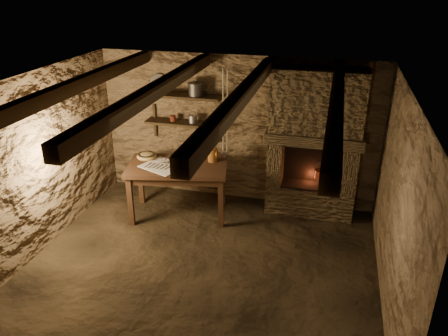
% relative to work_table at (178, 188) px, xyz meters
% --- Properties ---
extents(floor, '(4.50, 4.50, 0.00)m').
position_rel_work_table_xyz_m(floor, '(0.73, -1.18, -0.46)').
color(floor, black).
rests_on(floor, ground).
extents(back_wall, '(4.50, 0.04, 2.40)m').
position_rel_work_table_xyz_m(back_wall, '(0.73, 0.82, 0.74)').
color(back_wall, '#4D3924').
rests_on(back_wall, floor).
extents(front_wall, '(4.50, 0.04, 2.40)m').
position_rel_work_table_xyz_m(front_wall, '(0.73, -3.18, 0.74)').
color(front_wall, '#4D3924').
rests_on(front_wall, floor).
extents(left_wall, '(0.04, 4.00, 2.40)m').
position_rel_work_table_xyz_m(left_wall, '(-1.52, -1.18, 0.74)').
color(left_wall, '#4D3924').
rests_on(left_wall, floor).
extents(right_wall, '(0.04, 4.00, 2.40)m').
position_rel_work_table_xyz_m(right_wall, '(2.98, -1.18, 0.74)').
color(right_wall, '#4D3924').
rests_on(right_wall, floor).
extents(ceiling, '(4.50, 4.00, 0.04)m').
position_rel_work_table_xyz_m(ceiling, '(0.73, -1.18, 1.94)').
color(ceiling, black).
rests_on(ceiling, back_wall).
extents(beam_far_left, '(0.14, 3.95, 0.16)m').
position_rel_work_table_xyz_m(beam_far_left, '(-0.77, -1.18, 1.85)').
color(beam_far_left, black).
rests_on(beam_far_left, ceiling).
extents(beam_mid_left, '(0.14, 3.95, 0.16)m').
position_rel_work_table_xyz_m(beam_mid_left, '(0.23, -1.18, 1.85)').
color(beam_mid_left, black).
rests_on(beam_mid_left, ceiling).
extents(beam_mid_right, '(0.14, 3.95, 0.16)m').
position_rel_work_table_xyz_m(beam_mid_right, '(1.23, -1.18, 1.85)').
color(beam_mid_right, black).
rests_on(beam_mid_right, ceiling).
extents(beam_far_right, '(0.14, 3.95, 0.16)m').
position_rel_work_table_xyz_m(beam_far_right, '(2.23, -1.18, 1.85)').
color(beam_far_right, black).
rests_on(beam_far_right, ceiling).
extents(shelf_lower, '(1.25, 0.30, 0.04)m').
position_rel_work_table_xyz_m(shelf_lower, '(-0.12, 0.66, 0.84)').
color(shelf_lower, black).
rests_on(shelf_lower, back_wall).
extents(shelf_upper, '(1.25, 0.30, 0.04)m').
position_rel_work_table_xyz_m(shelf_upper, '(-0.12, 0.66, 1.29)').
color(shelf_upper, black).
rests_on(shelf_upper, back_wall).
extents(hearth, '(1.43, 0.51, 2.30)m').
position_rel_work_table_xyz_m(hearth, '(1.98, 0.59, 0.76)').
color(hearth, '#372B1B').
rests_on(hearth, floor).
extents(work_table, '(1.65, 1.16, 0.86)m').
position_rel_work_table_xyz_m(work_table, '(0.00, 0.00, 0.00)').
color(work_table, '#382113').
rests_on(work_table, floor).
extents(linen_cloth, '(0.74, 0.68, 0.01)m').
position_rel_work_table_xyz_m(linen_cloth, '(-0.19, -0.12, 0.40)').
color(linen_cloth, silver).
rests_on(linen_cloth, work_table).
extents(pewter_cutlery_row, '(0.54, 0.37, 0.01)m').
position_rel_work_table_xyz_m(pewter_cutlery_row, '(-0.19, -0.14, 0.41)').
color(pewter_cutlery_row, gray).
rests_on(pewter_cutlery_row, linen_cloth).
extents(drinking_glasses, '(0.19, 0.06, 0.08)m').
position_rel_work_table_xyz_m(drinking_glasses, '(-0.17, -0.00, 0.44)').
color(drinking_glasses, white).
rests_on(drinking_glasses, linen_cloth).
extents(stoneware_jug, '(0.16, 0.16, 0.51)m').
position_rel_work_table_xyz_m(stoneware_jug, '(0.48, 0.26, 0.61)').
color(stoneware_jug, '#AC6221').
rests_on(stoneware_jug, work_table).
extents(wooden_bowl, '(0.34, 0.34, 0.11)m').
position_rel_work_table_xyz_m(wooden_bowl, '(-0.55, 0.11, 0.43)').
color(wooden_bowl, '#A48547').
rests_on(wooden_bowl, work_table).
extents(iron_stockpot, '(0.25, 0.25, 0.18)m').
position_rel_work_table_xyz_m(iron_stockpot, '(0.12, 0.66, 1.40)').
color(iron_stockpot, '#2F2D2A').
rests_on(iron_stockpot, shelf_upper).
extents(tin_pan, '(0.29, 0.15, 0.28)m').
position_rel_work_table_xyz_m(tin_pan, '(-0.54, 0.76, 1.45)').
color(tin_pan, '#9F9F9A').
rests_on(tin_pan, shelf_upper).
extents(small_kettle, '(0.21, 0.17, 0.19)m').
position_rel_work_table_xyz_m(small_kettle, '(0.05, 0.66, 0.92)').
color(small_kettle, '#9F9F9A').
rests_on(small_kettle, shelf_lower).
extents(rusty_tin, '(0.11, 0.11, 0.09)m').
position_rel_work_table_xyz_m(rusty_tin, '(-0.29, 0.66, 0.90)').
color(rusty_tin, '#531A10').
rests_on(rusty_tin, shelf_lower).
extents(red_pot, '(0.29, 0.29, 0.54)m').
position_rel_work_table_xyz_m(red_pot, '(2.15, 0.54, 0.25)').
color(red_pot, maroon).
rests_on(red_pot, hearth).
extents(hanging_ropes, '(0.08, 0.08, 1.20)m').
position_rel_work_table_xyz_m(hanging_ropes, '(0.78, -0.13, 1.34)').
color(hanging_ropes, tan).
rests_on(hanging_ropes, ceiling).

